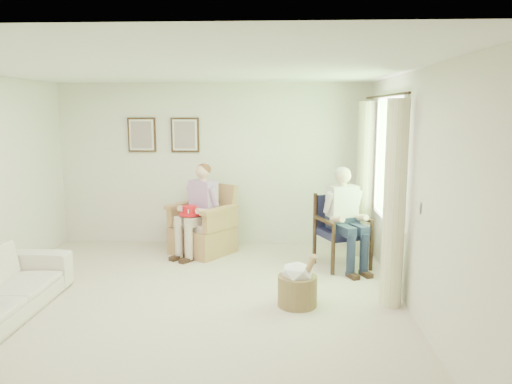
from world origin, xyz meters
TOP-DOWN VIEW (x-y plane):
  - floor at (0.00, 0.00)m, footprint 5.50×5.50m
  - back_wall at (0.00, 2.75)m, footprint 5.00×0.04m
  - front_wall at (0.00, -2.75)m, footprint 5.00×0.04m
  - right_wall at (2.50, 0.00)m, footprint 0.04×5.50m
  - ceiling at (0.00, 0.00)m, footprint 5.00×5.50m
  - window at (2.46, 1.20)m, footprint 0.13×2.50m
  - curtain_left at (2.33, 0.22)m, footprint 0.34×0.34m
  - curtain_right at (2.33, 2.18)m, footprint 0.34×0.34m
  - framed_print_left at (-1.15, 2.71)m, footprint 0.45×0.05m
  - framed_print_right at (-0.45, 2.71)m, footprint 0.45×0.05m
  - wicker_armchair at (-0.10, 2.18)m, footprint 0.82×0.81m
  - wood_armchair at (1.95, 1.65)m, footprint 0.64×0.60m
  - person_wicker at (-0.10, 2.04)m, footprint 0.40×0.63m
  - person_dark at (1.95, 1.49)m, footprint 0.40×0.63m
  - red_hat at (-0.25, 1.88)m, footprint 0.31×0.31m
  - hatbox at (1.28, 0.12)m, footprint 0.51×0.51m

SIDE VIEW (x-z plane):
  - floor at x=0.00m, z-range 0.00..0.00m
  - hatbox at x=1.28m, z-range -0.07..0.58m
  - wicker_armchair at x=-0.10m, z-range -0.19..0.86m
  - wood_armchair at x=1.95m, z-range 0.05..1.04m
  - red_hat at x=-0.25m, z-range 0.63..0.77m
  - person_wicker at x=-0.10m, z-range 0.12..1.47m
  - person_dark at x=1.95m, z-range 0.12..1.50m
  - curtain_left at x=2.33m, z-range 0.00..2.30m
  - curtain_right at x=2.33m, z-range 0.00..2.30m
  - back_wall at x=0.00m, z-range 0.00..2.60m
  - front_wall at x=0.00m, z-range 0.00..2.60m
  - right_wall at x=2.50m, z-range 0.00..2.60m
  - window at x=2.46m, z-range 0.77..2.40m
  - framed_print_left at x=-1.15m, z-range 1.51..2.06m
  - framed_print_right at x=-0.45m, z-range 1.51..2.06m
  - ceiling at x=0.00m, z-range 2.59..2.61m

